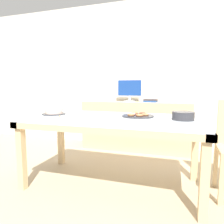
{
  "coord_description": "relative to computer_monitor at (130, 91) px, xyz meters",
  "views": [
    {
      "loc": [
        0.62,
        -2.01,
        1.06
      ],
      "look_at": [
        0.02,
        -0.07,
        0.82
      ],
      "focal_mm": 32.0,
      "sensor_mm": 36.0,
      "label": 1
    }
  ],
  "objects": [
    {
      "name": "computer_monitor",
      "position": [
        0.0,
        0.0,
        0.0
      ],
      "size": [
        0.42,
        0.2,
        0.38
      ],
      "color": "silver",
      "rests_on": "sideboard"
    },
    {
      "name": "dining_table",
      "position": [
        0.11,
        -1.36,
        -0.35
      ],
      "size": [
        1.87,
        0.89,
        0.76
      ],
      "color": "silver",
      "rests_on": "ground"
    },
    {
      "name": "book_stack",
      "position": [
        0.36,
        0.0,
        -0.17
      ],
      "size": [
        0.23,
        0.2,
        0.05
      ],
      "color": "#23478C",
      "rests_on": "sideboard"
    },
    {
      "name": "pastry_platter",
      "position": [
        0.37,
        -1.26,
        -0.25
      ],
      "size": [
        0.34,
        0.34,
        0.04
      ],
      "color": "#333338",
      "rests_on": "dining_table"
    },
    {
      "name": "wall_back",
      "position": [
        0.11,
        0.3,
        0.28
      ],
      "size": [
        8.0,
        0.1,
        2.6
      ],
      "primitive_type": "cube",
      "color": "silver",
      "rests_on": "ground"
    },
    {
      "name": "ground_plane",
      "position": [
        0.11,
        -1.36,
        -1.02
      ],
      "size": [
        12.0,
        12.0,
        0.0
      ],
      "primitive_type": "plane",
      "color": "tan"
    },
    {
      "name": "plate_stack",
      "position": [
        0.82,
        -1.36,
        -0.22
      ],
      "size": [
        0.21,
        0.21,
        0.08
      ],
      "color": "#333338",
      "rests_on": "dining_table"
    },
    {
      "name": "tealight_centre",
      "position": [
        0.76,
        -1.14,
        -0.25
      ],
      "size": [
        0.04,
        0.04,
        0.04
      ],
      "color": "silver",
      "rests_on": "dining_table"
    },
    {
      "name": "sideboard",
      "position": [
        0.11,
        0.0,
        -0.6
      ],
      "size": [
        1.82,
        0.44,
        0.83
      ],
      "color": "#D1B284",
      "rests_on": "ground"
    },
    {
      "name": "tealight_left_edge",
      "position": [
        -0.35,
        -1.65,
        -0.25
      ],
      "size": [
        0.04,
        0.04,
        0.04
      ],
      "color": "silver",
      "rests_on": "dining_table"
    },
    {
      "name": "cake_chocolate_round",
      "position": [
        -0.6,
        -1.37,
        -0.23
      ],
      "size": [
        0.27,
        0.27,
        0.08
      ],
      "color": "#333338",
      "rests_on": "dining_table"
    },
    {
      "name": "tealight_near_cakes",
      "position": [
        -0.03,
        -1.39,
        -0.25
      ],
      "size": [
        0.04,
        0.04,
        0.04
      ],
      "color": "silver",
      "rests_on": "dining_table"
    }
  ]
}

